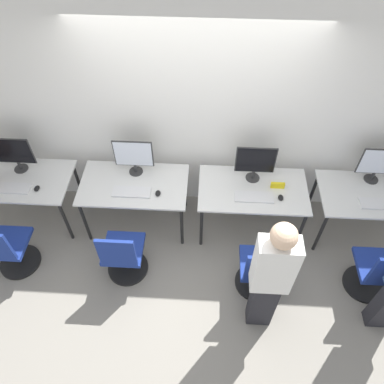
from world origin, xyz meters
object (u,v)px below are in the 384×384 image
Objects in this scene: office_chair_far_left at (8,250)px; keyboard_far_right at (380,204)px; person_right at (271,277)px; office_chair_left at (123,256)px; keyboard_right at (254,197)px; mouse_left at (158,193)px; mouse_right at (281,198)px; monitor_far_left at (14,153)px; keyboard_far_left at (12,188)px; keyboard_left at (132,192)px; monitor_far_right at (379,164)px; mouse_far_left at (37,188)px; monitor_left at (134,156)px; monitor_right at (255,162)px; office_chair_right at (260,271)px.

office_chair_far_left is 2.03× the size of keyboard_far_right.
office_chair_left is at bearing 162.70° from person_right.
keyboard_right is at bearing 23.64° from office_chair_left.
mouse_right is (1.40, 0.01, 0.00)m from mouse_left.
office_chair_left is 2.03× the size of keyboard_right.
keyboard_far_left is (-0.00, -0.32, -0.26)m from monitor_far_left.
keyboard_left is 2.82m from keyboard_far_right.
mouse_right is 1.19m from monitor_far_right.
mouse_right reaches higher than keyboard_left.
mouse_far_left is 1.42m from mouse_left.
office_chair_far_left reaches higher than keyboard_far_left.
mouse_left is at bearing -48.22° from monitor_left.
keyboard_far_left is at bearing 155.98° from office_chair_left.
monitor_left is at bearing 1.28° from monitor_far_left.
monitor_right is at bearing -177.80° from monitor_far_right.
monitor_far_left is at bearing 90.00° from keyboard_far_left.
keyboard_right is (2.76, 0.63, 0.37)m from office_chair_far_left.
monitor_far_right reaches higher than office_chair_right.
person_right is 3.53× the size of monitor_far_right.
mouse_right is at bearing 19.93° from office_chair_left.
monitor_left is at bearing 35.30° from office_chair_far_left.
mouse_far_left is 3.93m from keyboard_far_right.
person_right is (2.89, -1.08, 0.19)m from keyboard_far_left.
monitor_right reaches higher than keyboard_far_right.
office_chair_left reaches higher than keyboard_far_right.
office_chair_far_left is at bearing -155.29° from keyboard_left.
monitor_right is 1.41m from person_right.
monitor_right reaches higher than office_chair_left.
monitor_far_left reaches higher than office_chair_far_left.
mouse_left is at bearing 20.35° from office_chair_far_left.
keyboard_right is at bearing 0.44° from keyboard_far_left.
person_right is (1.51, -0.47, 0.57)m from office_chair_left.
monitor_left is at bearing 169.05° from mouse_right.
monitor_left is (1.41, 0.35, 0.26)m from keyboard_far_left.
person_right reaches higher than monitor_left.
monitor_left is at bearing 178.93° from monitor_right.
mouse_far_left is 2.71m from office_chair_right.
mouse_far_left is 2.55m from monitor_right.
keyboard_left is at bearing 24.71° from office_chair_far_left.
office_chair_left is at bearing -167.93° from keyboard_far_right.
mouse_right is (0.30, -0.30, -0.25)m from monitor_right.
office_chair_left is at bearing -118.99° from mouse_left.
monitor_far_left is 1.09× the size of keyboard_far_right.
mouse_far_left is 1.00× the size of mouse_right.
mouse_far_left is 2.82m from mouse_right.
office_chair_right is 2.03× the size of keyboard_far_right.
keyboard_far_left is 0.71m from office_chair_far_left.
office_chair_left reaches higher than keyboard_right.
mouse_far_left is 1.19m from monitor_left.
keyboard_far_right is (0.00, -0.38, -0.26)m from monitor_far_right.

